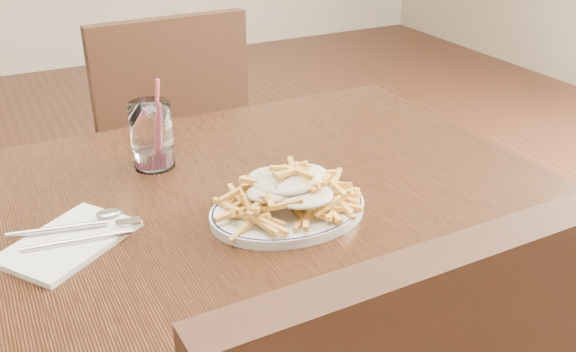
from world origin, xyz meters
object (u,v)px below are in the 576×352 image
fries_plate (288,210)px  chair_far (166,147)px  table (213,244)px  loaded_fries (288,187)px  water_glass (152,139)px

fries_plate → chair_far: bearing=86.7°
table → loaded_fries: (0.10, -0.09, 0.13)m
chair_far → water_glass: (-0.19, -0.60, 0.29)m
fries_plate → loaded_fries: bearing=135.0°
table → water_glass: 0.23m
loaded_fries → water_glass: size_ratio=1.52×
table → loaded_fries: size_ratio=4.68×
fries_plate → water_glass: bearing=116.6°
table → water_glass: size_ratio=7.14×
chair_far → water_glass: water_glass is taller
chair_far → water_glass: 0.69m
fries_plate → table: bearing=138.0°
fries_plate → loaded_fries: loaded_fries is taller
chair_far → loaded_fries: chair_far is taller
table → water_glass: water_glass is taller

